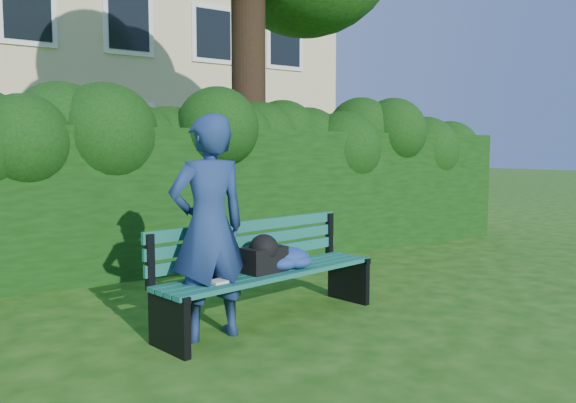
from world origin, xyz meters
TOP-DOWN VIEW (x-y plane):
  - ground at (0.00, 0.00)m, footprint 80.00×80.00m
  - apartment_building at (-0.00, 13.99)m, footprint 16.00×8.08m
  - hedge at (0.00, 2.20)m, footprint 10.00×1.00m
  - park_bench at (-0.90, -0.48)m, footprint 2.27×0.96m
  - man_reading at (-1.55, -0.60)m, footprint 0.66×0.44m

SIDE VIEW (x-z plane):
  - ground at x=0.00m, z-range 0.00..0.00m
  - park_bench at x=-0.90m, z-range 0.05..0.94m
  - hedge at x=0.00m, z-range 0.00..1.80m
  - man_reading at x=-1.55m, z-range 0.00..1.81m
  - apartment_building at x=0.00m, z-range 0.00..12.00m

